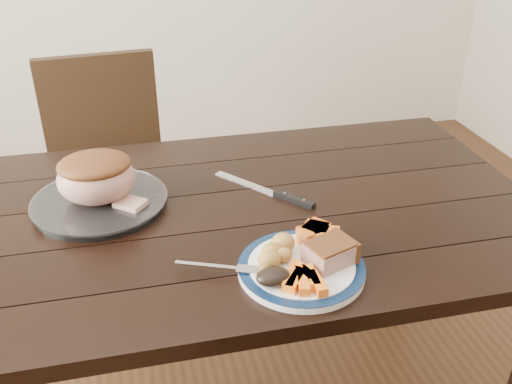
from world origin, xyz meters
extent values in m
cube|color=black|center=(0.00, 0.00, 0.73)|extent=(1.62, 0.94, 0.04)
cube|color=black|center=(0.73, 0.35, 0.35)|extent=(0.07, 0.07, 0.71)
cube|color=black|center=(-0.28, 0.65, 0.45)|extent=(0.45, 0.45, 0.04)
cube|color=black|center=(-0.30, 0.85, 0.70)|extent=(0.42, 0.07, 0.46)
cube|color=black|center=(-0.11, 0.84, 0.21)|extent=(0.04, 0.04, 0.43)
cube|color=black|center=(-0.09, 0.48, 0.21)|extent=(0.04, 0.04, 0.43)
cube|color=black|center=(-0.47, 0.82, 0.21)|extent=(0.04, 0.04, 0.43)
cube|color=black|center=(-0.45, 0.46, 0.21)|extent=(0.04, 0.04, 0.43)
cylinder|color=white|center=(0.11, -0.29, 0.76)|extent=(0.27, 0.27, 0.02)
torus|color=#0B1F3B|center=(0.11, -0.29, 0.77)|extent=(0.27, 0.27, 0.02)
cylinder|color=white|center=(-0.30, 0.09, 0.76)|extent=(0.33, 0.33, 0.02)
cube|color=tan|center=(0.17, -0.30, 0.79)|extent=(0.12, 0.10, 0.04)
ellipsoid|color=gold|center=(0.06, -0.26, 0.79)|extent=(0.04, 0.04, 0.04)
ellipsoid|color=gold|center=(0.09, -0.24, 0.79)|extent=(0.05, 0.05, 0.04)
ellipsoid|color=gold|center=(0.08, -0.27, 0.79)|extent=(0.04, 0.04, 0.03)
ellipsoid|color=gold|center=(0.04, -0.29, 0.79)|extent=(0.05, 0.04, 0.04)
cube|color=orange|center=(0.11, -0.35, 0.78)|extent=(0.03, 0.07, 0.02)
cube|color=orange|center=(0.10, -0.33, 0.78)|extent=(0.04, 0.07, 0.02)
cube|color=orange|center=(0.12, -0.37, 0.78)|extent=(0.03, 0.07, 0.02)
cube|color=orange|center=(0.07, -0.35, 0.78)|extent=(0.05, 0.07, 0.02)
cube|color=orange|center=(0.09, -0.36, 0.78)|extent=(0.04, 0.07, 0.02)
cube|color=orange|center=(0.08, -0.35, 0.78)|extent=(0.06, 0.07, 0.02)
cube|color=orange|center=(0.17, -0.21, 0.79)|extent=(0.07, 0.07, 0.04)
cube|color=orange|center=(0.17, -0.21, 0.79)|extent=(0.07, 0.07, 0.04)
cube|color=orange|center=(0.19, -0.24, 0.79)|extent=(0.07, 0.06, 0.04)
cube|color=orange|center=(0.16, -0.22, 0.79)|extent=(0.06, 0.06, 0.04)
ellipsoid|color=black|center=(0.04, -0.34, 0.79)|extent=(0.07, 0.05, 0.03)
cube|color=silver|center=(-0.08, -0.25, 0.77)|extent=(0.13, 0.06, 0.00)
cube|color=silver|center=(-0.01, -0.28, 0.77)|extent=(0.05, 0.04, 0.00)
ellipsoid|color=tan|center=(-0.30, 0.09, 0.83)|extent=(0.19, 0.16, 0.13)
cube|color=tan|center=(-0.23, 0.04, 0.78)|extent=(0.09, 0.09, 0.02)
cube|color=silver|center=(0.09, 0.12, 0.75)|extent=(0.14, 0.17, 0.00)
cube|color=black|center=(0.18, -0.01, 0.76)|extent=(0.09, 0.11, 0.01)
camera|label=1|loc=(-0.22, -1.21, 1.50)|focal=40.00mm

